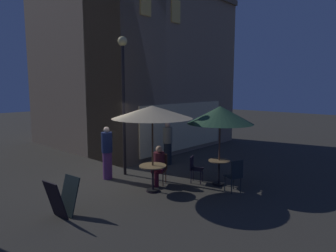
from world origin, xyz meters
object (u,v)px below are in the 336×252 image
at_px(street_lamp_near_corner, 123,82).
at_px(patron_standing_2, 168,143).
at_px(cafe_table_1, 219,168).
at_px(cafe_chair_0, 160,166).
at_px(patio_umbrella_0, 152,112).
at_px(cafe_table_0, 153,172).
at_px(patron_seated_0, 159,163).
at_px(patio_umbrella_1, 220,115).
at_px(cafe_chair_1, 235,174).
at_px(patron_standing_1, 107,153).
at_px(menu_sandwich_board, 62,198).
at_px(cafe_chair_2, 194,167).

xyz_separation_m(street_lamp_near_corner, patron_standing_2, (1.99, -0.20, -2.34)).
distance_m(cafe_table_1, cafe_chair_0, 1.85).
xyz_separation_m(cafe_table_1, patio_umbrella_0, (-1.81, 1.11, 1.78)).
distance_m(cafe_table_0, patron_seated_0, 0.64).
distance_m(patio_umbrella_1, patron_standing_2, 3.20).
distance_m(patio_umbrella_0, cafe_chair_1, 2.95).
bearing_deg(patron_seated_0, patio_umbrella_0, -0.00).
xyz_separation_m(patron_seated_0, patron_standing_2, (1.97, 1.42, 0.16)).
bearing_deg(street_lamp_near_corner, patron_standing_1, 176.44).
relative_size(cafe_table_0, patio_umbrella_0, 0.31).
relative_size(patron_seated_0, patron_standing_2, 0.72).
xyz_separation_m(cafe_chair_0, patron_seated_0, (-0.13, -0.07, 0.15)).
bearing_deg(patron_standing_2, street_lamp_near_corner, -62.52).
height_order(patio_umbrella_1, patron_seated_0, patio_umbrella_1).
xyz_separation_m(menu_sandwich_board, patron_standing_2, (5.16, 1.37, 0.38)).
bearing_deg(cafe_chair_2, patron_seated_0, -151.66).
bearing_deg(cafe_chair_1, cafe_chair_0, 42.65).
relative_size(street_lamp_near_corner, patio_umbrella_1, 1.90).
distance_m(cafe_table_1, cafe_chair_1, 0.79).
xyz_separation_m(cafe_chair_2, patron_standing_1, (-1.66, 2.35, 0.37)).
height_order(cafe_table_1, patron_standing_2, patron_standing_2).
distance_m(patron_standing_1, patron_standing_2, 2.71).
xyz_separation_m(street_lamp_near_corner, cafe_table_0, (-0.53, -1.91, -2.61)).
relative_size(street_lamp_near_corner, cafe_table_1, 6.00).
relative_size(cafe_table_0, cafe_chair_1, 0.82).
height_order(patio_umbrella_0, cafe_chair_1, patio_umbrella_0).
height_order(patio_umbrella_1, cafe_chair_0, patio_umbrella_1).
xyz_separation_m(menu_sandwich_board, cafe_chair_0, (3.33, 0.03, 0.08)).
bearing_deg(patio_umbrella_0, cafe_table_1, -31.47).
bearing_deg(patron_standing_1, cafe_chair_1, -161.94).
height_order(street_lamp_near_corner, cafe_chair_0, street_lamp_near_corner).
distance_m(menu_sandwich_board, patio_umbrella_0, 3.24).
xyz_separation_m(cafe_table_0, patron_standing_1, (-0.18, 1.96, 0.29)).
bearing_deg(patron_standing_1, cafe_chair_0, -157.36).
bearing_deg(cafe_table_0, cafe_table_1, -31.47).
bearing_deg(menu_sandwich_board, patio_umbrella_1, -23.79).
height_order(cafe_table_1, cafe_chair_0, cafe_chair_0).
distance_m(cafe_chair_1, patron_standing_1, 4.16).
relative_size(cafe_chair_1, patron_standing_1, 0.55).
relative_size(cafe_table_0, cafe_chair_2, 0.94).
height_order(menu_sandwich_board, cafe_chair_0, cafe_chair_0).
bearing_deg(cafe_chair_0, patron_standing_1, -89.69).
distance_m(patron_seated_0, patron_standing_2, 2.43).
distance_m(street_lamp_near_corner, patron_standing_1, 2.42).
xyz_separation_m(street_lamp_near_corner, patio_umbrella_1, (1.28, -3.02, -1.01)).
bearing_deg(cafe_table_0, patron_standing_1, 95.17).
height_order(patio_umbrella_1, patron_standing_1, patio_umbrella_1).
distance_m(cafe_chair_2, patron_standing_2, 2.38).
distance_m(street_lamp_near_corner, menu_sandwich_board, 4.46).
bearing_deg(cafe_chair_0, menu_sandwich_board, -27.80).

